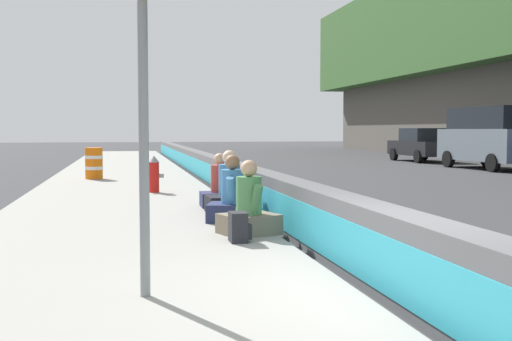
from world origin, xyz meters
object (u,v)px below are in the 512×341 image
Objects in this scene: fire_hydrant at (154,174)px; construction_barrel at (94,163)px; seated_person_foreground at (249,211)px; backpack at (239,227)px; seated_person_rear at (229,193)px; seated_person_far at (220,190)px; route_sign_post at (143,64)px; seated_person_middle at (232,200)px; parked_car_fourth at (491,136)px; parked_car_midline at (422,145)px.

construction_barrel is (4.61, 1.60, 0.03)m from fire_hydrant.
construction_barrel is (11.03, 2.66, 0.15)m from seated_person_foreground.
fire_hydrant is 7.09m from backpack.
seated_person_far is (0.91, 0.04, -0.03)m from seated_person_rear.
seated_person_foreground is at bearing -170.64° from fire_hydrant.
route_sign_post reaches higher than seated_person_far.
seated_person_far is at bearing -2.63° from seated_person_middle.
parked_car_fourth reaches higher than fire_hydrant.
seated_person_rear is at bearing 145.44° from parked_car_midline.
construction_barrel is at bearing 15.19° from seated_person_middle.
seated_person_rear is (2.42, -0.11, 0.02)m from seated_person_foreground.
seated_person_middle is at bearing 136.12° from parked_car_fourth.
construction_barrel is at bearing 123.14° from parked_car_midline.
seated_person_middle reaches higher than fire_hydrant.
seated_person_foreground reaches higher than backpack.
seated_person_rear is (5.60, -1.67, -1.72)m from route_sign_post.
seated_person_rear reaches higher than seated_person_far.
parked_car_midline is at bearing -31.64° from seated_person_foreground.
seated_person_middle is 23.99m from parked_car_midline.
fire_hydrant is 6.51m from seated_person_foreground.
parked_car_midline is (18.93, -13.05, 0.37)m from seated_person_rear.
seated_person_rear is 0.91m from seated_person_far.
route_sign_post is 0.70× the size of parked_car_fourth.
seated_person_foreground is at bearing -166.44° from construction_barrel.
seated_person_rear is at bearing -6.69° from seated_person_middle.
seated_person_middle reaches higher than construction_barrel.
fire_hydrant is 4.88m from construction_barrel.
parked_car_midline reaches higher than backpack.
fire_hydrant is (9.60, -0.50, -1.62)m from route_sign_post.
fire_hydrant is 0.78× the size of seated_person_rear.
seated_person_far reaches higher than backpack.
parked_car_fourth is (18.06, -14.59, -0.86)m from route_sign_post.
seated_person_foreground is 11.34m from construction_barrel.
seated_person_middle reaches higher than seated_person_far.
fire_hydrant is at bearing 6.51° from backpack.
parked_car_midline is at bearing -35.98° from seated_person_far.
seated_person_rear is at bearing 133.97° from parked_car_fourth.
parked_car_midline is at bearing -31.40° from backpack.
seated_person_middle is at bearing 146.68° from parked_car_midline.
route_sign_post is 6.09m from seated_person_rear.
seated_person_rear is at bearing -16.62° from route_sign_post.
seated_person_foreground is at bearing -22.49° from backpack.
backpack is (-3.03, 0.36, -0.16)m from seated_person_rear.
seated_person_middle is at bearing -6.94° from backpack.
route_sign_post reaches higher than seated_person_rear.
construction_barrel is (9.72, 2.64, 0.14)m from seated_person_middle.
parked_car_fourth reaches higher than construction_barrel.
route_sign_post is 9.00× the size of backpack.
seated_person_far is 8.17m from construction_barrel.
parked_car_midline is at bearing -33.32° from seated_person_middle.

